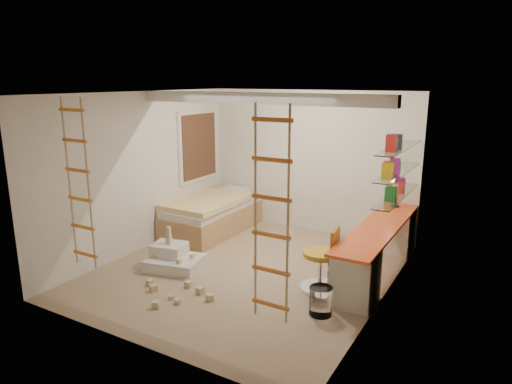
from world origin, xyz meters
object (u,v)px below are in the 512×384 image
Objects in this scene: desk at (378,248)px; swivel_chair at (322,268)px; play_platform at (173,259)px; bed at (212,215)px.

desk is 1.03m from swivel_chair.
desk is 3.13× the size of swivel_chair.
play_platform is (-2.73, -1.31, -0.27)m from desk.
swivel_chair is 0.98× the size of play_platform.
desk reaches higher than bed.
desk is 3.07× the size of play_platform.
desk reaches higher than play_platform.
bed is 1.75m from play_platform.
desk is at bearing 61.13° from swivel_chair.
swivel_chair reaches higher than play_platform.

